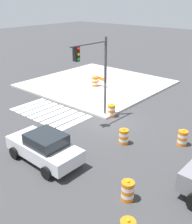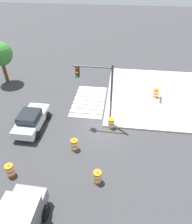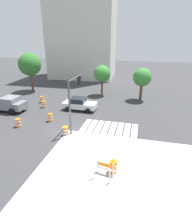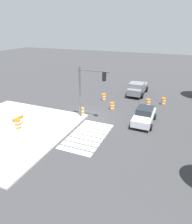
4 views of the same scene
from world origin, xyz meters
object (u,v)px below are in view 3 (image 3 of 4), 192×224
object	(u,v)px
traffic_barrel_median_far	(50,117)
street_tree_streetside_near	(30,65)
traffic_barrel_near_corner	(18,123)
construction_barricade	(105,169)
street_tree_streetside_far	(102,74)
traffic_barrel_crosswalk_end	(66,131)
street_tree_streetside_mid	(142,78)
traffic_light_pole	(74,94)
traffic_barrel_median_near	(44,104)
sports_car	(79,104)
traffic_barrel_far_curb	(42,100)
traffic_barrel_on_sidewalk	(113,166)
pickup_truck	(7,104)

from	to	relation	value
traffic_barrel_median_far	street_tree_streetside_near	xyz separation A→B (m)	(-8.83, 10.83, 4.14)
traffic_barrel_near_corner	street_tree_streetside_near	xyz separation A→B (m)	(-6.13, 12.94, 4.14)
construction_barricade	street_tree_streetside_far	world-z (taller)	street_tree_streetside_far
traffic_barrel_crosswalk_end	street_tree_streetside_mid	size ratio (longest dim) A/B	0.21
traffic_light_pole	street_tree_streetside_near	world-z (taller)	street_tree_streetside_near
traffic_barrel_median_near	street_tree_streetside_mid	size ratio (longest dim) A/B	0.21
sports_car	construction_barricade	distance (m)	13.00
traffic_barrel_far_curb	traffic_light_pole	bearing A→B (deg)	-42.44
street_tree_streetside_near	street_tree_streetside_far	world-z (taller)	street_tree_streetside_near
traffic_barrel_median_far	traffic_barrel_near_corner	bearing A→B (deg)	-141.96
traffic_barrel_crosswalk_end	traffic_light_pole	world-z (taller)	traffic_light_pole
traffic_barrel_on_sidewalk	traffic_light_pole	size ratio (longest dim) A/B	0.19
traffic_light_pole	street_tree_streetside_far	size ratio (longest dim) A/B	1.13
sports_car	pickup_truck	xyz separation A→B (m)	(-8.90, -2.60, 0.16)
sports_car	traffic_barrel_far_curb	xyz separation A→B (m)	(-6.24, 1.40, -0.36)
sports_car	street_tree_streetside_far	distance (m)	7.75
sports_car	traffic_barrel_median_far	size ratio (longest dim) A/B	4.23
street_tree_streetside_far	construction_barricade	bearing A→B (deg)	-77.26
pickup_truck	traffic_barrel_near_corner	xyz separation A→B (m)	(4.11, -3.71, -0.52)
street_tree_streetside_far	traffic_barrel_crosswalk_end	bearing A→B (deg)	-92.56
sports_car	traffic_barrel_crosswalk_end	distance (m)	6.90
traffic_barrel_median_far	traffic_barrel_far_curb	bearing A→B (deg)	126.45
traffic_barrel_crosswalk_end	traffic_light_pole	size ratio (longest dim) A/B	0.19
traffic_barrel_median_far	traffic_barrel_on_sidewalk	bearing A→B (deg)	-39.88
traffic_barrel_near_corner	traffic_barrel_on_sidewalk	world-z (taller)	traffic_barrel_on_sidewalk
traffic_barrel_crosswalk_end	street_tree_streetside_near	world-z (taller)	street_tree_streetside_near
pickup_truck	traffic_barrel_crosswalk_end	bearing A→B (deg)	-23.43
traffic_barrel_crosswalk_end	traffic_light_pole	distance (m)	3.72
traffic_barrel_median_near	traffic_barrel_near_corner	bearing A→B (deg)	-87.85
street_tree_streetside_far	street_tree_streetside_near	bearing A→B (deg)	-177.74
street_tree_streetside_near	traffic_barrel_far_curb	bearing A→B (deg)	-48.10
street_tree_streetside_mid	traffic_barrel_crosswalk_end	bearing A→B (deg)	-117.90
sports_car	street_tree_streetside_near	world-z (taller)	street_tree_streetside_near
street_tree_streetside_near	traffic_barrel_median_near	bearing A→B (deg)	-49.85
traffic_barrel_far_curb	street_tree_streetside_far	bearing A→B (deg)	36.50
traffic_barrel_median_near	traffic_barrel_crosswalk_end	bearing A→B (deg)	-47.72
pickup_truck	traffic_barrel_median_near	bearing A→B (deg)	29.86
traffic_barrel_on_sidewalk	street_tree_streetside_near	bearing A→B (deg)	133.97
traffic_barrel_crosswalk_end	traffic_light_pole	xyz separation A→B (m)	(0.53, 1.26, 3.46)
construction_barricade	traffic_light_pole	xyz separation A→B (m)	(-4.34, 6.10, 3.19)
traffic_barrel_median_far	traffic_barrel_on_sidewalk	size ratio (longest dim) A/B	1.00
pickup_truck	traffic_barrel_far_curb	xyz separation A→B (m)	(2.67, 4.01, -0.52)
traffic_barrel_median_far	traffic_light_pole	xyz separation A→B (m)	(3.49, -1.37, 3.46)
pickup_truck	traffic_barrel_crosswalk_end	size ratio (longest dim) A/B	5.09
traffic_barrel_crosswalk_end	traffic_barrel_median_near	size ratio (longest dim) A/B	1.00
traffic_barrel_crosswalk_end	construction_barricade	world-z (taller)	construction_barricade
pickup_truck	traffic_barrel_far_curb	distance (m)	4.84
traffic_barrel_near_corner	traffic_light_pole	size ratio (longest dim) A/B	0.19
traffic_barrel_crosswalk_end	traffic_barrel_far_curb	distance (m)	10.87
sports_car	street_tree_streetside_mid	world-z (taller)	street_tree_streetside_mid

